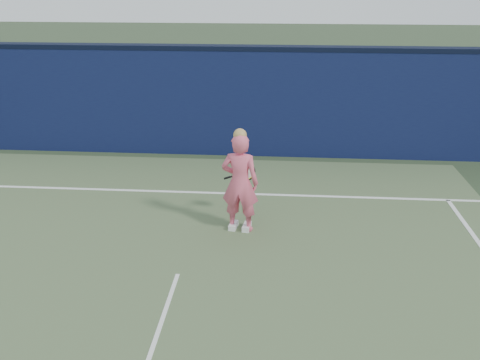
{
  "coord_description": "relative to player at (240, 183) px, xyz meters",
  "views": [
    {
      "loc": [
        1.41,
        -5.34,
        4.18
      ],
      "look_at": [
        0.81,
        2.52,
        0.93
      ],
      "focal_mm": 38.0,
      "sensor_mm": 36.0,
      "label": 1
    }
  ],
  "objects": [
    {
      "name": "wall_cap",
      "position": [
        -0.81,
        3.98,
        1.67
      ],
      "size": [
        24.0,
        0.42,
        0.1
      ],
      "primitive_type": "cube",
      "color": "black",
      "rests_on": "backstop_wall"
    },
    {
      "name": "racket",
      "position": [
        0.07,
        0.48,
        -0.01
      ],
      "size": [
        0.58,
        0.17,
        0.31
      ],
      "rotation": [
        0.0,
        0.0,
        0.08
      ],
      "color": "black",
      "rests_on": "ground"
    },
    {
      "name": "player",
      "position": [
        0.0,
        0.0,
        0.0
      ],
      "size": [
        0.69,
        0.5,
        1.82
      ],
      "rotation": [
        0.0,
        0.0,
        3.0
      ],
      "color": "#EB5B78",
      "rests_on": "ground"
    },
    {
      "name": "backstop_wall",
      "position": [
        -0.81,
        3.98,
        0.37
      ],
      "size": [
        24.0,
        0.4,
        2.5
      ],
      "primitive_type": "cube",
      "color": "#0E133D",
      "rests_on": "ground"
    },
    {
      "name": "ground",
      "position": [
        -0.81,
        -2.52,
        -0.88
      ],
      "size": [
        80.0,
        80.0,
        0.0
      ],
      "primitive_type": "plane",
      "color": "#2B3C24",
      "rests_on": "ground"
    },
    {
      "name": "court_lines",
      "position": [
        -0.81,
        -2.85,
        -0.87
      ],
      "size": [
        11.0,
        12.04,
        0.01
      ],
      "color": "white",
      "rests_on": "court_surface"
    }
  ]
}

